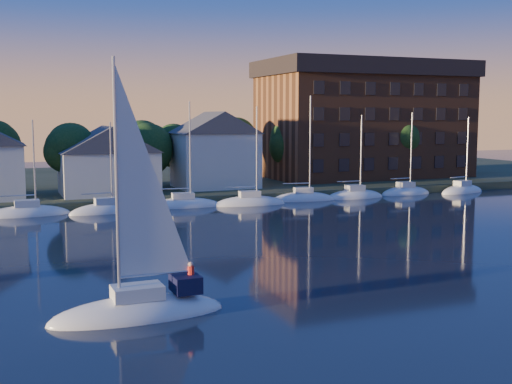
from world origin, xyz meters
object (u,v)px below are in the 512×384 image
condo_block (364,119)px  hero_sailboat (141,305)px  clubhouse_centre (108,159)px  clubhouse_east (215,149)px

condo_block → hero_sailboat: size_ratio=2.17×
clubhouse_centre → clubhouse_east: (14.00, 2.00, 0.87)m
condo_block → hero_sailboat: bearing=-130.9°
clubhouse_centre → hero_sailboat: 45.53m
hero_sailboat → condo_block: bearing=-131.6°
clubhouse_centre → clubhouse_east: 14.17m
hero_sailboat → clubhouse_east: bearing=-113.6°
clubhouse_centre → hero_sailboat: size_ratio=0.81×
clubhouse_east → condo_block: bearing=12.9°
clubhouse_centre → clubhouse_east: clubhouse_east is taller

